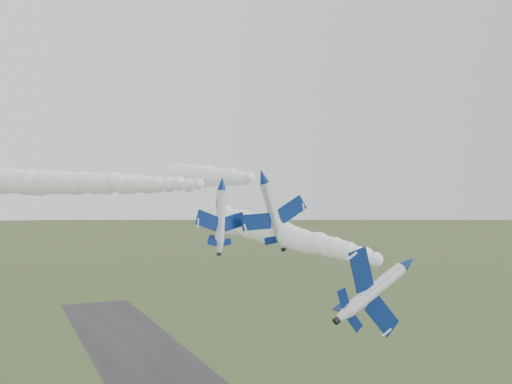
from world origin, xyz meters
The scene contains 6 objects.
jet_lead centered at (10.07, -7.53, 31.93)m, with size 5.37×12.78×9.27m.
smoke_trail_jet_lead centered at (8.89, 23.79, 33.68)m, with size 5.28×56.61×5.28m, color white, non-canonical shape.
jet_pair_left centered at (-1.76, 20.74, 41.52)m, with size 9.85×11.28×2.95m.
smoke_trail_jet_pair_left centered at (-17.83, 55.68, 42.24)m, with size 5.86×72.22×5.86m, color white, non-canonical shape.
jet_pair_right centered at (4.88, 20.58, 42.71)m, with size 10.68×13.41×4.29m.
smoke_trail_jet_pair_right centered at (6.66, 54.21, 43.82)m, with size 5.95×61.37×5.95m, color white, non-canonical shape.
Camera 1 is at (-32.21, -59.50, 39.41)m, focal length 40.00 mm.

